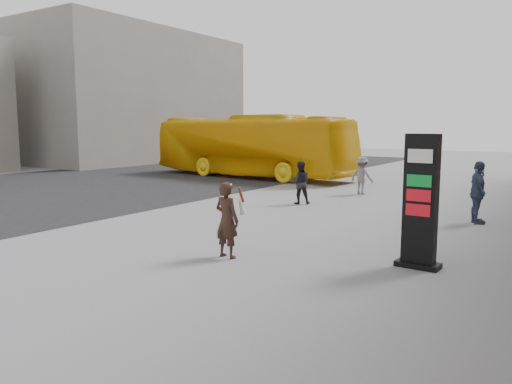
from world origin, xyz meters
The scene contains 9 objects.
ground centered at (0.00, 0.00, 0.00)m, with size 100.00×100.00×0.00m, color #9E9EA3.
road centered at (-13.00, 5.00, 0.00)m, with size 16.00×60.00×0.01m, color black.
bg_building_far centered at (-24.00, 20.00, 5.00)m, with size 10.00×18.00×10.00m, color gray.
info_pylon centered at (4.26, 0.96, 1.32)m, with size 0.86×0.47×2.64m.
woman centered at (0.65, -0.48, 0.83)m, with size 0.65×0.60×1.62m.
bus centered at (-8.21, 13.84, 1.67)m, with size 2.81×12.00×3.34m, color #E7B00C.
pedestrian_a centered at (-1.50, 6.87, 0.77)m, with size 0.74×0.58×1.53m, color black.
pedestrian_b centered at (-0.54, 10.43, 0.77)m, with size 0.99×0.57×1.53m, color slate.
pedestrian_c centered at (4.47, 6.39, 0.90)m, with size 1.05×0.44×1.79m, color #363F5B.
Camera 1 is at (6.77, -8.86, 2.79)m, focal length 35.00 mm.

